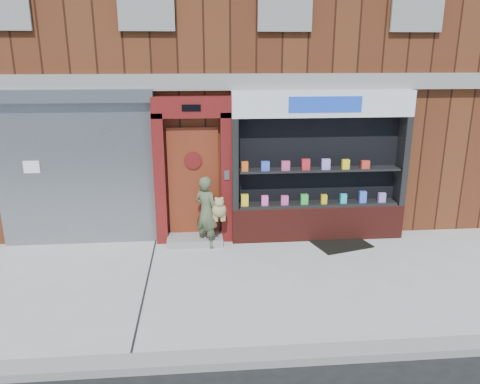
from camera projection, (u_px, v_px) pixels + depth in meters
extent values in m
plane|color=#9E9E99|center=(240.00, 281.00, 7.84)|extent=(80.00, 80.00, 0.00)
cube|color=gray|center=(255.00, 358.00, 5.77)|extent=(60.00, 0.30, 0.12)
cube|color=#4D2211|center=(220.00, 40.00, 12.42)|extent=(12.00, 8.00, 8.00)
cube|color=gray|center=(231.00, 82.00, 8.77)|extent=(12.00, 0.16, 0.30)
cube|color=gray|center=(77.00, 175.00, 9.04)|extent=(3.00, 0.10, 2.80)
cube|color=slate|center=(68.00, 96.00, 8.55)|extent=(3.10, 0.30, 0.24)
cube|color=white|center=(31.00, 167.00, 8.85)|extent=(0.30, 0.01, 0.24)
cube|color=#530E0E|center=(160.00, 180.00, 9.12)|extent=(0.22, 0.28, 2.60)
cube|color=#530E0E|center=(226.00, 178.00, 9.23)|extent=(0.22, 0.28, 2.60)
cube|color=#530E0E|center=(191.00, 107.00, 8.78)|extent=(1.50, 0.28, 0.40)
cube|color=black|center=(191.00, 108.00, 8.64)|extent=(0.35, 0.01, 0.12)
cube|color=maroon|center=(194.00, 182.00, 9.31)|extent=(1.00, 0.06, 2.20)
cylinder|color=black|center=(193.00, 161.00, 9.15)|extent=(0.28, 0.02, 0.28)
cylinder|color=#530E0E|center=(193.00, 161.00, 9.14)|extent=(0.34, 0.02, 0.34)
cube|color=gray|center=(195.00, 240.00, 9.38)|extent=(1.10, 0.55, 0.15)
cube|color=slate|center=(227.00, 175.00, 9.06)|extent=(0.10, 0.02, 0.18)
cube|color=#561B14|center=(317.00, 221.00, 9.60)|extent=(3.50, 0.40, 0.70)
cube|color=black|center=(235.00, 164.00, 9.10)|extent=(0.12, 0.40, 1.80)
cube|color=black|center=(402.00, 160.00, 9.39)|extent=(0.12, 0.40, 1.80)
cube|color=black|center=(317.00, 160.00, 9.42)|extent=(3.30, 0.03, 1.80)
cube|color=black|center=(318.00, 204.00, 9.49)|extent=(3.20, 0.36, 0.06)
cube|color=black|center=(319.00, 169.00, 9.29)|extent=(3.20, 0.36, 0.04)
cube|color=white|center=(323.00, 103.00, 8.92)|extent=(3.50, 0.40, 0.50)
cube|color=#1840B8|center=(325.00, 104.00, 8.72)|extent=(1.40, 0.01, 0.30)
cube|color=yellow|center=(245.00, 200.00, 9.25)|extent=(0.14, 0.09, 0.23)
cube|color=#FA53AE|center=(265.00, 200.00, 9.29)|extent=(0.13, 0.09, 0.20)
cube|color=#D0458E|center=(285.00, 200.00, 9.32)|extent=(0.14, 0.09, 0.19)
cube|color=green|center=(304.00, 199.00, 9.36)|extent=(0.14, 0.09, 0.21)
cube|color=gold|center=(324.00, 199.00, 9.39)|extent=(0.12, 0.09, 0.19)
cube|color=#24ADB4|center=(343.00, 198.00, 9.42)|extent=(0.13, 0.09, 0.19)
cube|color=blue|center=(363.00, 197.00, 9.45)|extent=(0.14, 0.09, 0.24)
cube|color=#9073CF|center=(382.00, 197.00, 9.49)|extent=(0.14, 0.09, 0.19)
cube|color=#F05B19|center=(245.00, 166.00, 9.05)|extent=(0.13, 0.09, 0.19)
cube|color=blue|center=(265.00, 166.00, 9.09)|extent=(0.16, 0.09, 0.18)
cube|color=#CF4571|center=(286.00, 166.00, 9.12)|extent=(0.16, 0.09, 0.18)
cube|color=red|center=(306.00, 164.00, 9.15)|extent=(0.16, 0.09, 0.22)
cube|color=#A57DE2|center=(326.00, 164.00, 9.19)|extent=(0.16, 0.09, 0.21)
cube|color=yellow|center=(346.00, 164.00, 9.22)|extent=(0.14, 0.09, 0.19)
cube|color=red|center=(365.00, 165.00, 9.26)|extent=(0.16, 0.09, 0.16)
imported|color=#4D5739|center=(206.00, 212.00, 9.07)|extent=(0.62, 0.59, 1.42)
sphere|color=#9C834E|center=(219.00, 210.00, 8.98)|extent=(0.28, 0.28, 0.28)
sphere|color=#9C834E|center=(219.00, 202.00, 8.89)|extent=(0.19, 0.19, 0.19)
sphere|color=#9C834E|center=(216.00, 199.00, 8.86)|extent=(0.06, 0.06, 0.06)
sphere|color=#9C834E|center=(222.00, 199.00, 8.87)|extent=(0.06, 0.06, 0.06)
cylinder|color=#9C834E|center=(214.00, 217.00, 9.01)|extent=(0.06, 0.06, 0.17)
cylinder|color=#9C834E|center=(224.00, 217.00, 9.03)|extent=(0.06, 0.06, 0.17)
cylinder|color=#9C834E|center=(216.00, 217.00, 9.00)|extent=(0.06, 0.06, 0.17)
cylinder|color=#9C834E|center=(222.00, 217.00, 9.01)|extent=(0.06, 0.06, 0.17)
cube|color=black|center=(341.00, 244.00, 9.34)|extent=(1.21, 1.00, 0.03)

